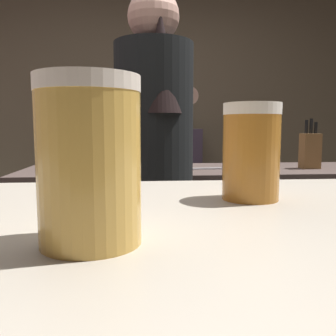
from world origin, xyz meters
name	(u,v)px	position (x,y,z in m)	size (l,w,h in m)	color
wall_back	(143,105)	(0.00, 2.20, 1.35)	(5.20, 0.10, 2.70)	brown
prep_counter	(207,243)	(0.35, 0.60, 0.45)	(2.10, 0.60, 0.89)	#493B37
back_shelf	(159,188)	(0.14, 1.92, 0.56)	(0.78, 0.36, 1.12)	#3F3242
bartender	(154,161)	(0.02, 0.14, 0.98)	(0.48, 0.55, 1.70)	#2A2D3A
knife_block	(310,150)	(0.93, 0.55, 1.00)	(0.10, 0.08, 0.28)	brown
mixing_bowl	(111,165)	(-0.20, 0.58, 0.92)	(0.20, 0.20, 0.06)	beige
chefs_knife	(201,169)	(0.30, 0.55, 0.90)	(0.24, 0.03, 0.01)	silver
pint_glass_near	(251,152)	(0.10, -0.95, 1.10)	(0.08, 0.08, 0.13)	#B87329
pint_glass_far	(89,161)	(-0.08, -1.12, 1.10)	(0.08, 0.08, 0.14)	gold
bottle_soy	(179,119)	(0.33, 1.94, 1.21)	(0.06, 0.06, 0.24)	#527B37
bottle_olive_oil	(166,118)	(0.21, 1.87, 1.21)	(0.06, 0.06, 0.25)	#345B99
bottle_hot_sauce	(151,119)	(0.07, 1.93, 1.21)	(0.05, 0.05, 0.23)	#D0CF79
bottle_vinegar	(141,120)	(-0.03, 1.95, 1.20)	(0.05, 0.05, 0.21)	#2B5390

